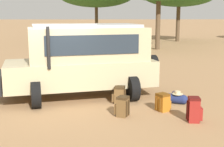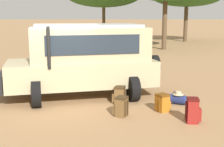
% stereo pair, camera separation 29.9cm
% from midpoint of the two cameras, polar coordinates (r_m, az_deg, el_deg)
% --- Properties ---
extents(ground_plane, '(320.00, 320.00, 0.00)m').
position_cam_midpoint_polar(ground_plane, '(10.12, -10.84, -5.25)').
color(ground_plane, '#9E754C').
extents(safari_vehicle, '(5.48, 3.40, 2.44)m').
position_cam_midpoint_polar(safari_vehicle, '(10.50, -6.00, 2.69)').
color(safari_vehicle, tan).
rests_on(safari_vehicle, ground_plane).
extents(backpack_beside_front_wheel, '(0.44, 0.42, 0.56)m').
position_cam_midpoint_polar(backpack_beside_front_wheel, '(8.60, 0.91, -6.07)').
color(backpack_beside_front_wheel, brown).
rests_on(backpack_beside_front_wheel, ground_plane).
extents(backpack_cluster_center, '(0.47, 0.45, 0.51)m').
position_cam_midpoint_polar(backpack_cluster_center, '(9.16, 8.37, -5.25)').
color(backpack_cluster_center, '#B26619').
rests_on(backpack_cluster_center, ground_plane).
extents(backpack_near_rear_wheel, '(0.46, 0.40, 0.54)m').
position_cam_midpoint_polar(backpack_near_rear_wheel, '(9.82, 0.45, -3.95)').
color(backpack_near_rear_wheel, brown).
rests_on(backpack_near_rear_wheel, ground_plane).
extents(backpack_outermost, '(0.41, 0.35, 0.66)m').
position_cam_midpoint_polar(backpack_outermost, '(8.39, 13.79, -6.48)').
color(backpack_outermost, maroon).
rests_on(backpack_outermost, ground_plane).
extents(duffel_bag_low_black_case, '(0.80, 0.55, 0.40)m').
position_cam_midpoint_polar(duffel_bag_low_black_case, '(10.01, 10.51, -4.48)').
color(duffel_bag_low_black_case, navy).
rests_on(duffel_bag_low_black_case, ground_plane).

